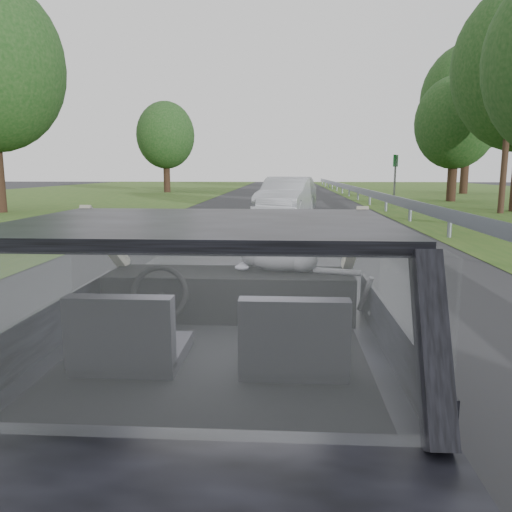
# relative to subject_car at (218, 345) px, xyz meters

# --- Properties ---
(ground) EXTENTS (140.00, 140.00, 0.00)m
(ground) POSITION_rel_subject_car_xyz_m (0.00, 0.00, -0.72)
(ground) COLOR #292A2E
(ground) RESTS_ON ground
(subject_car) EXTENTS (1.80, 4.00, 1.45)m
(subject_car) POSITION_rel_subject_car_xyz_m (0.00, 0.00, 0.00)
(subject_car) COLOR black
(subject_car) RESTS_ON ground
(dashboard) EXTENTS (1.58, 0.45, 0.30)m
(dashboard) POSITION_rel_subject_car_xyz_m (0.00, 0.62, 0.12)
(dashboard) COLOR black
(dashboard) RESTS_ON subject_car
(driver_seat) EXTENTS (0.50, 0.72, 0.42)m
(driver_seat) POSITION_rel_subject_car_xyz_m (-0.40, -0.29, 0.16)
(driver_seat) COLOR black
(driver_seat) RESTS_ON subject_car
(passenger_seat) EXTENTS (0.50, 0.72, 0.42)m
(passenger_seat) POSITION_rel_subject_car_xyz_m (0.40, -0.29, 0.16)
(passenger_seat) COLOR black
(passenger_seat) RESTS_ON subject_car
(steering_wheel) EXTENTS (0.36, 0.36, 0.04)m
(steering_wheel) POSITION_rel_subject_car_xyz_m (-0.40, 0.33, 0.20)
(steering_wheel) COLOR black
(steering_wheel) RESTS_ON dashboard
(cat) EXTENTS (0.66, 0.31, 0.29)m
(cat) POSITION_rel_subject_car_xyz_m (0.32, 0.67, 0.37)
(cat) COLOR gray
(cat) RESTS_ON dashboard
(guardrail) EXTENTS (0.05, 90.00, 0.32)m
(guardrail) POSITION_rel_subject_car_xyz_m (4.30, 10.00, -0.15)
(guardrail) COLOR gray
(guardrail) RESTS_ON ground
(other_car) EXTENTS (2.53, 4.58, 1.42)m
(other_car) POSITION_rel_subject_car_xyz_m (0.38, 15.36, -0.01)
(other_car) COLOR #A2A4AC
(other_car) RESTS_ON ground
(highway_sign) EXTENTS (0.47, 0.92, 2.40)m
(highway_sign) POSITION_rel_subject_car_xyz_m (5.73, 22.77, 0.48)
(highway_sign) COLOR #0C611F
(highway_sign) RESTS_ON ground
(utility_pole) EXTENTS (0.29, 0.29, 7.13)m
(utility_pole) POSITION_rel_subject_car_xyz_m (8.67, 17.31, 2.84)
(utility_pole) COLOR #3B241A
(utility_pole) RESTS_ON ground
(tree_2) EXTENTS (4.70, 4.70, 6.34)m
(tree_2) POSITION_rel_subject_car_xyz_m (9.20, 24.92, 2.44)
(tree_2) COLOR #113410
(tree_2) RESTS_ON ground
(tree_3) EXTENTS (8.76, 8.76, 10.01)m
(tree_3) POSITION_rel_subject_car_xyz_m (12.98, 34.06, 4.28)
(tree_3) COLOR #113410
(tree_3) RESTS_ON ground
(tree_6) EXTENTS (5.09, 5.09, 6.51)m
(tree_6) POSITION_rel_subject_car_xyz_m (-8.65, 35.09, 2.53)
(tree_6) COLOR #113410
(tree_6) RESTS_ON ground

